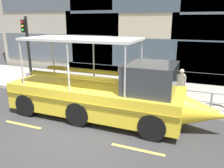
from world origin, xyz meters
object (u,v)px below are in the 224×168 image
object	(u,v)px
duck_tour_boat	(106,94)
leaned_bicycle	(38,80)
traffic_light_pole	(27,45)
pedestrian_near_bow	(181,82)

from	to	relation	value
duck_tour_boat	leaned_bicycle	bearing A→B (deg)	156.82
traffic_light_pole	duck_tour_boat	size ratio (longest dim) A/B	0.45
traffic_light_pole	pedestrian_near_bow	world-z (taller)	traffic_light_pole
traffic_light_pole	duck_tour_boat	bearing A→B (deg)	-20.79
leaned_bicycle	pedestrian_near_bow	xyz separation A→B (m)	(8.44, 0.42, 0.61)
traffic_light_pole	pedestrian_near_bow	xyz separation A→B (m)	(8.91, 0.51, -1.52)
pedestrian_near_bow	leaned_bicycle	bearing A→B (deg)	-177.18
leaned_bicycle	duck_tour_boat	distance (m)	6.18
duck_tour_boat	pedestrian_near_bow	size ratio (longest dim) A/B	5.67
duck_tour_boat	pedestrian_near_bow	distance (m)	3.97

